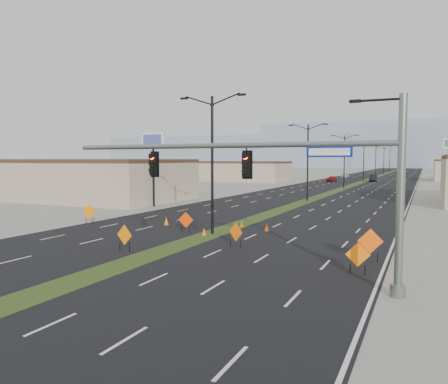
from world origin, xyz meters
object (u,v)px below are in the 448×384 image
at_px(cone_3, 166,221).
at_px(car_mid, 373,178).
at_px(construction_sign_4, 358,256).
at_px(construction_sign_1, 124,236).
at_px(construction_sign_3, 236,233).
at_px(streetlight_3, 364,160).
at_px(construction_sign_5, 370,242).
at_px(streetlight_0, 212,160).
at_px(streetlight_5, 384,160).
at_px(streetlight_2, 344,160).
at_px(streetlight_1, 308,160).
at_px(construction_sign_0, 89,212).
at_px(cone_0, 242,224).
at_px(streetlight_6, 390,160).
at_px(construction_sign_2, 186,221).
at_px(signal_mast, 286,175).
at_px(cone_1, 204,232).
at_px(car_far, 345,176).
at_px(car_left, 332,179).
at_px(streetlight_4, 376,160).
at_px(pole_sign_west, 153,146).
at_px(cone_2, 267,227).

bearing_deg(cone_3, car_mid, 84.74).
bearing_deg(construction_sign_4, car_mid, 81.60).
distance_m(construction_sign_1, construction_sign_3, 6.75).
distance_m(streetlight_3, construction_sign_5, 89.10).
bearing_deg(streetlight_0, construction_sign_3, -46.93).
bearing_deg(streetlight_5, streetlight_2, -90.00).
bearing_deg(construction_sign_5, streetlight_5, 78.78).
xyz_separation_m(streetlight_1, construction_sign_0, (-11.50, -28.09, -4.40)).
bearing_deg(cone_0, streetlight_6, 90.27).
height_order(construction_sign_1, construction_sign_3, construction_sign_1).
bearing_deg(construction_sign_5, construction_sign_2, 148.28).
xyz_separation_m(signal_mast, cone_1, (-8.76, 9.07, -4.50)).
height_order(car_far, cone_1, car_far).
relative_size(car_left, cone_0, 7.55).
relative_size(construction_sign_3, cone_1, 2.66).
bearing_deg(car_far, streetlight_1, -81.19).
distance_m(streetlight_4, car_far, 12.54).
bearing_deg(streetlight_0, streetlight_5, 90.00).
bearing_deg(construction_sign_4, pole_sign_west, 126.64).
xyz_separation_m(streetlight_0, car_mid, (2.20, 85.41, -4.60)).
distance_m(construction_sign_1, cone_1, 7.00).
distance_m(streetlight_0, cone_0, 6.39).
distance_m(signal_mast, cone_0, 16.40).
relative_size(signal_mast, car_far, 3.31).
distance_m(streetlight_1, construction_sign_0, 30.67).
relative_size(streetlight_4, car_far, 2.03).
height_order(construction_sign_0, cone_2, construction_sign_0).
bearing_deg(construction_sign_0, signal_mast, -29.56).
xyz_separation_m(streetlight_4, streetlight_6, (0.00, 56.00, 0.00)).
bearing_deg(car_far, construction_sign_4, -77.28).
height_order(streetlight_4, construction_sign_4, streetlight_4).
height_order(cone_2, cone_3, cone_3).
xyz_separation_m(signal_mast, cone_0, (-7.77, 13.72, -4.51)).
relative_size(cone_2, cone_3, 0.89).
distance_m(streetlight_2, cone_2, 53.45).
relative_size(streetlight_4, car_left, 2.36).
distance_m(streetlight_3, pole_sign_west, 71.55).
bearing_deg(cone_0, streetlight_2, 90.86).
relative_size(construction_sign_3, construction_sign_5, 0.87).
xyz_separation_m(construction_sign_0, construction_sign_3, (14.96, -3.61, -0.10)).
xyz_separation_m(streetlight_6, construction_sign_3, (3.46, -171.70, -4.51)).
distance_m(streetlight_2, car_mid, 29.84).
relative_size(signal_mast, streetlight_3, 1.63).
relative_size(car_left, cone_1, 7.27).
height_order(car_left, construction_sign_3, construction_sign_3).
relative_size(streetlight_1, construction_sign_2, 6.36).
bearing_deg(construction_sign_5, cone_2, 123.53).
bearing_deg(pole_sign_west, streetlight_5, 74.93).
height_order(signal_mast, streetlight_4, streetlight_4).
bearing_deg(construction_sign_2, streetlight_3, 84.37).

